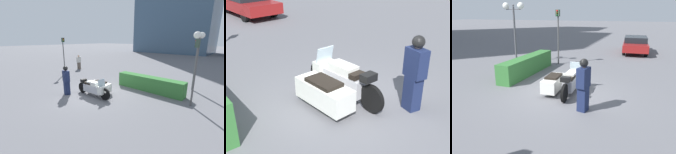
{
  "view_description": "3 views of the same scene",
  "coord_description": "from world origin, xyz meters",
  "views": [
    {
      "loc": [
        6.9,
        -5.87,
        3.37
      ],
      "look_at": [
        0.9,
        0.68,
        1.1
      ],
      "focal_mm": 24.0,
      "sensor_mm": 36.0,
      "label": 1
    },
    {
      "loc": [
        -4.57,
        3.66,
        3.48
      ],
      "look_at": [
        -0.05,
        0.09,
        0.82
      ],
      "focal_mm": 45.0,
      "sensor_mm": 36.0,
      "label": 2
    },
    {
      "loc": [
        -7.69,
        -3.06,
        3.19
      ],
      "look_at": [
        -0.25,
        -0.24,
        0.84
      ],
      "focal_mm": 35.0,
      "sensor_mm": 36.0,
      "label": 3
    }
  ],
  "objects": [
    {
      "name": "ground_plane",
      "position": [
        0.0,
        0.0,
        0.0
      ],
      "size": [
        160.0,
        160.0,
        0.0
      ],
      "primitive_type": "plane",
      "color": "slate"
    },
    {
      "name": "police_motorcycle",
      "position": [
        0.31,
        0.04,
        0.47
      ],
      "size": [
        2.59,
        1.28,
        1.17
      ],
      "rotation": [
        0.0,
        0.0,
        0.06
      ],
      "color": "black",
      "rests_on": "ground"
    },
    {
      "name": "officer_rider",
      "position": [
        -1.13,
        -1.25,
        0.95
      ],
      "size": [
        0.54,
        0.38,
        1.79
      ],
      "rotation": [
        0.0,
        0.0,
        -1.76
      ],
      "color": "#192347",
      "rests_on": "ground"
    },
    {
      "name": "hedge_bush_curbside",
      "position": [
        2.28,
        2.81,
        0.48
      ],
      "size": [
        4.56,
        0.72,
        0.95
      ],
      "primitive_type": "cube",
      "color": "#337033",
      "rests_on": "ground"
    },
    {
      "name": "twin_lamp_post",
      "position": [
        4.42,
        4.89,
        3.12
      ],
      "size": [
        0.41,
        1.47,
        3.8
      ],
      "color": "#4C4C51",
      "rests_on": "ground"
    },
    {
      "name": "traffic_light_near",
      "position": [
        5.04,
        2.17,
        2.22
      ],
      "size": [
        0.23,
        0.27,
        3.36
      ],
      "rotation": [
        0.0,
        0.0,
        3.08
      ],
      "color": "#4C4C4C",
      "rests_on": "ground"
    },
    {
      "name": "traffic_light_far",
      "position": [
        -6.46,
        1.77,
        2.28
      ],
      "size": [
        0.23,
        0.26,
        3.47
      ],
      "rotation": [
        0.0,
        0.0,
        0.02
      ],
      "color": "#4C4C4C",
      "rests_on": "ground"
    },
    {
      "name": "pedestrian_bystander",
      "position": [
        -7.26,
        4.01,
        0.8
      ],
      "size": [
        0.38,
        0.51,
        1.61
      ],
      "rotation": [
        0.0,
        0.0,
        2.88
      ],
      "color": "brown",
      "rests_on": "ground"
    }
  ]
}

